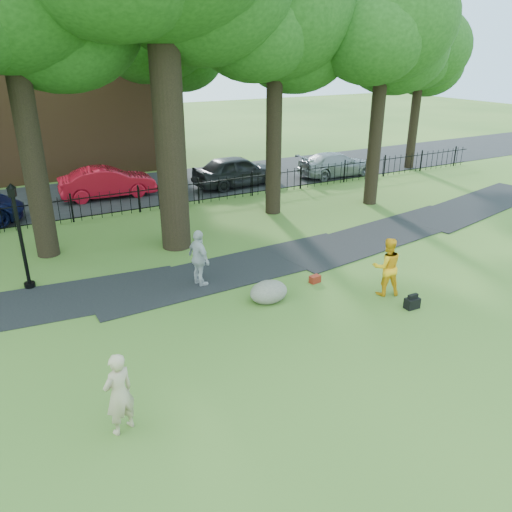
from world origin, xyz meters
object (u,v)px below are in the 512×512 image
woman (119,394)px  red_sedan (108,182)px  man (387,267)px  boulder (269,290)px  lamppost (21,239)px

woman → red_sedan: 17.79m
woman → man: bearing=171.7°
man → red_sedan: man is taller
woman → man: (8.78, 2.13, 0.04)m
boulder → lamppost: size_ratio=0.35×
lamppost → red_sedan: (4.76, 9.48, -0.90)m
man → boulder: 3.71m
boulder → woman: bearing=-147.2°
lamppost → red_sedan: bearing=79.4°
red_sedan → man: bearing=-159.0°
boulder → red_sedan: size_ratio=0.25×
man → boulder: (-3.41, 1.34, -0.58)m
woman → lamppost: bearing=-105.1°
man → red_sedan: 16.04m
man → lamppost: (-9.73, 5.77, 0.76)m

